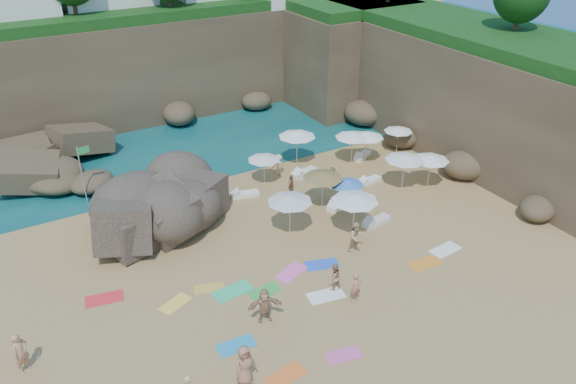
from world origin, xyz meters
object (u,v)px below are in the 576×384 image
lounger_0 (304,173)px  person_stand_3 (291,186)px  person_stand_1 (334,277)px  person_stand_2 (279,165)px  parasol_1 (264,157)px  rock_outcrop (170,223)px  parasol_2 (353,135)px  person_stand_0 (21,353)px  person_stand_4 (333,175)px  parasol_0 (297,134)px  person_stand_5 (212,190)px  flag_pole (83,167)px

lounger_0 → person_stand_3: person_stand_3 is taller
person_stand_1 → person_stand_2: size_ratio=0.98×
parasol_1 → lounger_0: 3.38m
rock_outcrop → person_stand_1: size_ratio=5.62×
parasol_2 → rock_outcrop: bearing=-175.0°
rock_outcrop → person_stand_0: 11.88m
parasol_2 → lounger_0: parasol_2 is taller
rock_outcrop → person_stand_4: (10.75, -0.96, 0.75)m
parasol_2 → lounger_0: 4.31m
parasol_1 → person_stand_0: bearing=-149.6°
person_stand_4 → parasol_0: bearing=133.1°
rock_outcrop → person_stand_1: rock_outcrop is taller
person_stand_0 → person_stand_1: size_ratio=1.29×
rock_outcrop → person_stand_3: size_ratio=5.30×
parasol_1 → person_stand_3: (0.54, -2.53, -1.08)m
person_stand_0 → parasol_2: bearing=-12.6°
person_stand_5 → parasol_2: bearing=-15.0°
flag_pole → rock_outcrop: bearing=-54.7°
person_stand_0 → person_stand_5: 14.83m
parasol_2 → person_stand_2: bearing=170.1°
person_stand_0 → lounger_0: bearing=-8.6°
rock_outcrop → flag_pole: 6.43m
lounger_0 → person_stand_1: person_stand_1 is taller
person_stand_3 → flag_pole: bearing=106.6°
parasol_1 → person_stand_1: (-2.28, -11.40, -1.13)m
parasol_0 → parasol_2: 3.84m
person_stand_4 → rock_outcrop: bearing=-146.1°
person_stand_4 → person_stand_1: bearing=-84.8°
parasol_0 → parasol_2: size_ratio=1.06×
flag_pole → parasol_2: 17.68m
person_stand_0 → person_stand_3: person_stand_0 is taller
rock_outcrop → person_stand_2: 8.79m
person_stand_1 → person_stand_2: 12.51m
parasol_1 → person_stand_3: 2.81m
lounger_0 → person_stand_5: bearing=172.2°
person_stand_0 → person_stand_1: (13.72, -1.99, -0.21)m
person_stand_3 → person_stand_4: (3.11, -0.01, -0.03)m
person_stand_2 → parasol_2: bearing=-178.1°
parasol_2 → person_stand_2: parasol_2 is taller
rock_outcrop → person_stand_5: size_ratio=4.76×
lounger_0 → person_stand_2: 1.85m
parasol_1 → person_stand_2: 1.87m
parasol_0 → person_stand_5: size_ratio=1.50×
person_stand_1 → person_stand_3: size_ratio=0.94×
flag_pole → person_stand_1: (8.26, -14.69, -1.66)m
parasol_0 → parasol_2: bearing=-28.3°
parasol_0 → person_stand_1: size_ratio=1.77×
person_stand_2 → person_stand_5: person_stand_5 is taller
rock_outcrop → parasol_1: 7.51m
person_stand_4 → person_stand_2: bearing=165.0°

